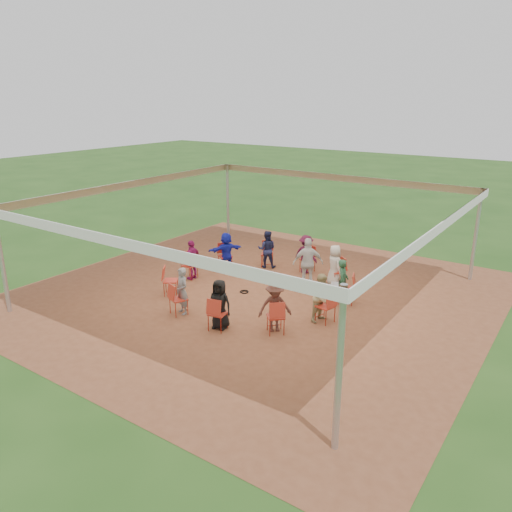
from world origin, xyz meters
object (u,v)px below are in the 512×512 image
Objects in this scene: chair_0 at (347,289)px; person_seated_7 at (220,304)px; chair_7 at (178,299)px; person_seated_2 at (306,254)px; person_seated_0 at (343,281)px; chair_4 at (225,256)px; person_seated_5 at (192,260)px; person_seated_1 at (334,265)px; laptop at (337,282)px; chair_6 at (171,281)px; chair_10 at (325,306)px; chair_9 at (276,317)px; person_seated_8 at (275,307)px; person_seated_3 at (267,249)px; chair_5 at (190,265)px; chair_1 at (338,271)px; standing_person at (308,263)px; chair_2 at (308,259)px; cable_coil at (244,292)px; person_seated_4 at (226,251)px; person_seated_6 at (182,291)px; chair_3 at (267,254)px; chair_8 at (218,314)px; person_seated_9 at (322,298)px.

person_seated_7 is at bearing 129.75° from chair_0.
chair_7 is 5.11m from person_seated_2.
chair_7 is at bearing 115.15° from person_seated_0.
chair_4 is 0.68× the size of person_seated_5.
person_seated_1 is at bearing 65.45° from person_seated_7.
laptop is (-0.15, -0.05, -0.04)m from person_seated_0.
person_seated_7 is at bearing 34.80° from chair_6.
person_seated_7 is 3.20× the size of laptop.
person_seated_1 is (2.52, 4.44, 0.21)m from chair_7.
person_seated_2 is (-2.34, 3.12, 0.21)m from chair_10.
person_seated_8 is at bearing 90.00° from chair_9.
person_seated_0 is (4.66, -0.48, 0.21)m from chair_4.
person_seated_3 is at bearing 50.25° from chair_0.
chair_7 is (1.66, -2.32, 0.00)m from chair_5.
person_seated_0 is at bearing 82.01° from chair_6.
chair_1 is 0.56× the size of standing_person.
chair_1 is 2.19× the size of laptop.
cable_coil is (-0.67, -2.76, -0.43)m from chair_2.
person_seated_2 is at bearing 76.04° from cable_coil.
chair_1 is at bearing 168.17° from person_seated_2.
person_seated_4 is at bearing 82.01° from chair_10.
chair_7 is 0.68× the size of person_seated_4.
person_seated_3 is at bearing 66.06° from chair_10.
chair_10 is at bearing 174.38° from laptop.
chair_2 is 5.11m from person_seated_6.
person_seated_7 is at bearing 16.36° from person_seated_6.
chair_9 is 0.25m from person_seated_8.
chair_10 is at bearing 132.07° from person_seated_2.
chair_9 is (3.05, -4.24, 0.00)m from chair_3.
chair_7 and chair_9 have the same top height.
chair_3 and chair_8 have the same top height.
chair_7 is 0.68× the size of person_seated_1.
person_seated_6 is at bearing 159.10° from chair_8.
chair_6 is 0.56× the size of standing_person.
person_seated_8 is at bearing 81.82° from person_seated_4.
person_seated_0 is 4.98m from person_seated_5.
chair_4 is 2.80m from person_seated_2.
chair_0 reaches higher than cable_coil.
chair_0 is 2.80m from person_seated_2.
chair_8 is 3.90m from person_seated_5.
person_seated_5 and person_seated_9 have the same top height.
person_seated_1 and person_seated_8 have the same top height.
chair_6 is 2.19× the size of laptop.
standing_person reaches higher than chair_9.
person_seated_2 reaches higher than chair_0.
person_seated_0 is 1.42m from person_seated_1.
person_seated_2 reaches higher than chair_1.
chair_8 is at bearing 149.35° from person_seated_9.
person_seated_4 is (-4.75, 1.86, 0.21)m from chair_10.
person_seated_6 is at bearing 32.73° from person_seated_5.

